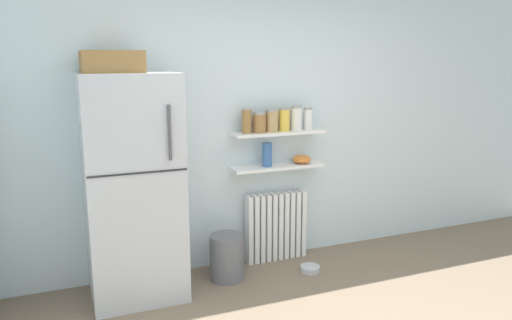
# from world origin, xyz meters

# --- Properties ---
(back_wall) EXTENTS (7.04, 0.10, 2.60)m
(back_wall) POSITION_xyz_m (0.00, 2.05, 1.30)
(back_wall) COLOR silver
(back_wall) RESTS_ON ground_plane
(refrigerator) EXTENTS (0.72, 0.66, 1.94)m
(refrigerator) POSITION_xyz_m (-1.17, 1.69, 0.92)
(refrigerator) COLOR #B7BABF
(refrigerator) RESTS_ON ground_plane
(radiator) EXTENTS (0.59, 0.12, 0.64)m
(radiator) POSITION_xyz_m (0.17, 1.92, 0.32)
(radiator) COLOR white
(radiator) RESTS_ON ground_plane
(wall_shelf_lower) EXTENTS (0.87, 0.22, 0.02)m
(wall_shelf_lower) POSITION_xyz_m (0.17, 1.89, 0.90)
(wall_shelf_lower) COLOR white
(wall_shelf_upper) EXTENTS (0.87, 0.22, 0.02)m
(wall_shelf_upper) POSITION_xyz_m (0.17, 1.89, 1.22)
(wall_shelf_upper) COLOR white
(storage_jar_0) EXTENTS (0.09, 0.09, 0.22)m
(storage_jar_0) POSITION_xyz_m (-0.14, 1.89, 1.34)
(storage_jar_0) COLOR olive
(storage_jar_0) RESTS_ON wall_shelf_upper
(storage_jar_1) EXTENTS (0.12, 0.12, 0.18)m
(storage_jar_1) POSITION_xyz_m (-0.01, 1.89, 1.32)
(storage_jar_1) COLOR olive
(storage_jar_1) RESTS_ON wall_shelf_upper
(storage_jar_2) EXTENTS (0.11, 0.11, 0.20)m
(storage_jar_2) POSITION_xyz_m (0.11, 1.89, 1.33)
(storage_jar_2) COLOR tan
(storage_jar_2) RESTS_ON wall_shelf_upper
(storage_jar_3) EXTENTS (0.10, 0.10, 0.21)m
(storage_jar_3) POSITION_xyz_m (0.23, 1.89, 1.34)
(storage_jar_3) COLOR yellow
(storage_jar_3) RESTS_ON wall_shelf_upper
(storage_jar_4) EXTENTS (0.10, 0.10, 0.22)m
(storage_jar_4) POSITION_xyz_m (0.35, 1.89, 1.34)
(storage_jar_4) COLOR silver
(storage_jar_4) RESTS_ON wall_shelf_upper
(storage_jar_5) EXTENTS (0.08, 0.08, 0.20)m
(storage_jar_5) POSITION_xyz_m (0.47, 1.89, 1.33)
(storage_jar_5) COLOR silver
(storage_jar_5) RESTS_ON wall_shelf_upper
(vase) EXTENTS (0.09, 0.09, 0.22)m
(vase) POSITION_xyz_m (0.06, 1.89, 1.02)
(vase) COLOR #38609E
(vase) RESTS_ON wall_shelf_lower
(shelf_bowl) EXTENTS (0.17, 0.17, 0.08)m
(shelf_bowl) POSITION_xyz_m (0.41, 1.89, 0.96)
(shelf_bowl) COLOR orange
(shelf_bowl) RESTS_ON wall_shelf_lower
(trash_bin) EXTENTS (0.29, 0.29, 0.40)m
(trash_bin) POSITION_xyz_m (-0.41, 1.68, 0.20)
(trash_bin) COLOR slate
(trash_bin) RESTS_ON ground_plane
(pet_food_bowl) EXTENTS (0.18, 0.18, 0.05)m
(pet_food_bowl) POSITION_xyz_m (0.33, 1.53, 0.03)
(pet_food_bowl) COLOR #B7B7BC
(pet_food_bowl) RESTS_ON ground_plane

